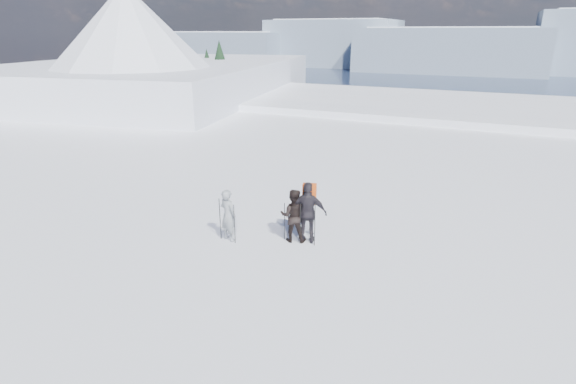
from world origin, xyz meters
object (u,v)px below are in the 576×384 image
object	(u,v)px
skier_dark	(293,215)
skis_loose	(299,209)
skier_pack	(308,213)
skier_grey	(228,215)

from	to	relation	value
skier_dark	skis_loose	distance (m)	2.62
skier_dark	skier_pack	size ratio (longest dim) A/B	0.87
skier_grey	skier_dark	bearing A→B (deg)	-139.84
skier_grey	skis_loose	distance (m)	3.34
skier_dark	skier_pack	bearing A→B (deg)	174.98
skier_grey	skis_loose	xyz separation A→B (m)	(0.94, 3.10, -0.78)
skier_pack	skis_loose	distance (m)	2.75
skis_loose	skier_grey	bearing A→B (deg)	-106.89
skier_grey	skis_loose	size ratio (longest dim) A/B	0.95
skier_pack	skis_loose	size ratio (longest dim) A/B	1.11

